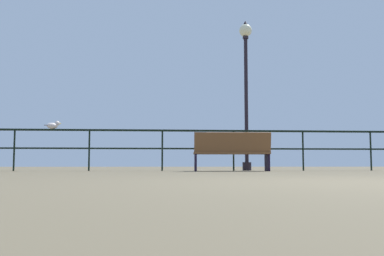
% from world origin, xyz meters
% --- Properties ---
extents(pier_railing, '(18.40, 0.05, 1.05)m').
position_xyz_m(pier_railing, '(0.00, 7.52, 0.77)').
color(pier_railing, black).
rests_on(pier_railing, ground_plane).
extents(bench_near_left, '(1.82, 0.74, 0.91)m').
position_xyz_m(bench_near_left, '(-0.20, 6.60, 0.50)').
color(bench_near_left, brown).
rests_on(bench_near_left, ground_plane).
extents(lamppost_center, '(0.34, 0.34, 4.06)m').
position_xyz_m(lamppost_center, '(0.41, 7.81, 2.60)').
color(lamppost_center, black).
rests_on(lamppost_center, ground_plane).
extents(seagull_on_rail, '(0.39, 0.30, 0.21)m').
position_xyz_m(seagull_on_rail, '(-4.58, 7.53, 1.14)').
color(seagull_on_rail, silver).
rests_on(seagull_on_rail, pier_railing).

